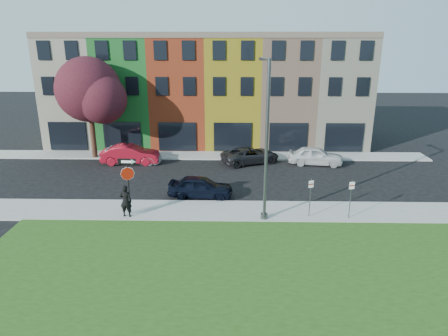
{
  "coord_description": "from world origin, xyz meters",
  "views": [
    {
      "loc": [
        -0.01,
        -18.98,
        9.88
      ],
      "look_at": [
        -0.52,
        4.0,
        2.46
      ],
      "focal_mm": 32.0,
      "sensor_mm": 36.0,
      "label": 1
    }
  ],
  "objects_px": {
    "stop_sign": "(128,175)",
    "street_lamp": "(266,142)",
    "man": "(126,201)",
    "sedan_near": "(200,187)"
  },
  "relations": [
    {
      "from": "stop_sign",
      "to": "sedan_near",
      "type": "bearing_deg",
      "value": 38.84
    },
    {
      "from": "stop_sign",
      "to": "man",
      "type": "bearing_deg",
      "value": -97.43
    },
    {
      "from": "street_lamp",
      "to": "man",
      "type": "bearing_deg",
      "value": 174.24
    },
    {
      "from": "man",
      "to": "street_lamp",
      "type": "bearing_deg",
      "value": -173.48
    },
    {
      "from": "man",
      "to": "street_lamp",
      "type": "distance_m",
      "value": 8.65
    },
    {
      "from": "man",
      "to": "sedan_near",
      "type": "xyz_separation_m",
      "value": [
        4.01,
        3.34,
        -0.36
      ]
    },
    {
      "from": "stop_sign",
      "to": "street_lamp",
      "type": "xyz_separation_m",
      "value": [
        7.81,
        -0.42,
        2.11
      ]
    },
    {
      "from": "sedan_near",
      "to": "street_lamp",
      "type": "xyz_separation_m",
      "value": [
        3.89,
        -3.27,
        3.88
      ]
    },
    {
      "from": "sedan_near",
      "to": "stop_sign",
      "type": "bearing_deg",
      "value": 130.29
    },
    {
      "from": "sedan_near",
      "to": "street_lamp",
      "type": "relative_size",
      "value": 0.48
    }
  ]
}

